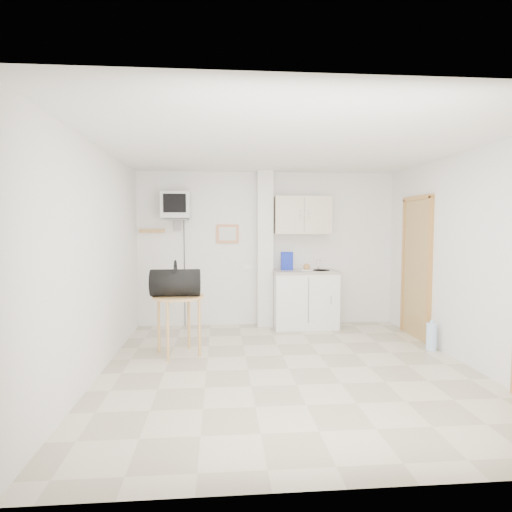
{
  "coord_description": "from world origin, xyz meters",
  "views": [
    {
      "loc": [
        -0.78,
        -4.72,
        1.62
      ],
      "look_at": [
        -0.32,
        0.6,
        1.25
      ],
      "focal_mm": 30.0,
      "sensor_mm": 36.0,
      "label": 1
    }
  ],
  "objects": [
    {
      "name": "ground",
      "position": [
        0.0,
        0.0,
        0.0
      ],
      "size": [
        4.5,
        4.5,
        0.0
      ],
      "primitive_type": "plane",
      "color": "beige",
      "rests_on": "ground"
    },
    {
      "name": "room_envelope",
      "position": [
        0.24,
        0.09,
        1.54
      ],
      "size": [
        4.24,
        4.54,
        2.55
      ],
      "color": "white",
      "rests_on": "ground"
    },
    {
      "name": "kitchenette",
      "position": [
        0.57,
        2.0,
        0.8
      ],
      "size": [
        1.03,
        0.58,
        2.1
      ],
      "color": "white",
      "rests_on": "ground"
    },
    {
      "name": "crt_television",
      "position": [
        -1.45,
        2.02,
        1.94
      ],
      "size": [
        0.44,
        0.45,
        2.15
      ],
      "color": "slate",
      "rests_on": "ground"
    },
    {
      "name": "round_table",
      "position": [
        -1.3,
        0.66,
        0.65
      ],
      "size": [
        0.65,
        0.65,
        0.75
      ],
      "rotation": [
        0.0,
        0.0,
        -0.38
      ],
      "color": "#B98B48",
      "rests_on": "ground"
    },
    {
      "name": "duffel_bag",
      "position": [
        -1.33,
        0.63,
        0.93
      ],
      "size": [
        0.61,
        0.34,
        0.45
      ],
      "rotation": [
        0.0,
        0.0,
        0.0
      ],
      "color": "black",
      "rests_on": "round_table"
    },
    {
      "name": "water_bottle",
      "position": [
        1.98,
        0.57,
        0.18
      ],
      "size": [
        0.13,
        0.13,
        0.4
      ],
      "color": "#B1D4F7",
      "rests_on": "ground"
    }
  ]
}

